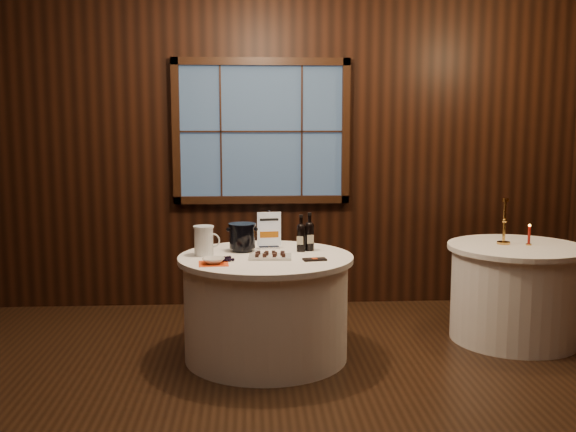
{
  "coord_description": "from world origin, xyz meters",
  "views": [
    {
      "loc": [
        -0.11,
        -3.83,
        1.74
      ],
      "look_at": [
        0.16,
        0.9,
        1.08
      ],
      "focal_mm": 42.0,
      "sensor_mm": 36.0,
      "label": 1
    }
  ],
  "objects": [
    {
      "name": "ice_bucket",
      "position": [
        -0.17,
        1.18,
        0.88
      ],
      "size": [
        0.21,
        0.21,
        0.21
      ],
      "color": "black",
      "rests_on": "main_table"
    },
    {
      "name": "chocolate_box",
      "position": [
        0.34,
        0.81,
        0.78
      ],
      "size": [
        0.17,
        0.1,
        0.01
      ],
      "primitive_type": "cube",
      "rotation": [
        0.0,
        0.0,
        0.15
      ],
      "color": "black",
      "rests_on": "main_table"
    },
    {
      "name": "side_table",
      "position": [
        2.0,
        1.3,
        0.39
      ],
      "size": [
        1.08,
        1.08,
        0.77
      ],
      "color": "white",
      "rests_on": "ground"
    },
    {
      "name": "sign_stand",
      "position": [
        0.03,
        1.27,
        0.87
      ],
      "size": [
        0.18,
        0.1,
        0.3
      ],
      "rotation": [
        0.0,
        0.0,
        0.1
      ],
      "color": "#BBBCC2",
      "rests_on": "main_table"
    },
    {
      "name": "grape_bunch",
      "position": [
        -0.27,
        0.8,
        0.79
      ],
      "size": [
        0.15,
        0.07,
        0.04
      ],
      "rotation": [
        0.0,
        0.0,
        0.2
      ],
      "color": "black",
      "rests_on": "main_table"
    },
    {
      "name": "main_table",
      "position": [
        0.0,
        1.0,
        0.39
      ],
      "size": [
        1.28,
        1.28,
        0.77
      ],
      "color": "white",
      "rests_on": "ground"
    },
    {
      "name": "brass_candlestick",
      "position": [
        1.91,
        1.36,
        0.9
      ],
      "size": [
        0.1,
        0.1,
        0.37
      ],
      "color": "#BF8A3B",
      "rests_on": "side_table"
    },
    {
      "name": "back_wall",
      "position": [
        0.0,
        2.48,
        1.54
      ],
      "size": [
        6.0,
        0.1,
        3.0
      ],
      "color": "black",
      "rests_on": "ground"
    },
    {
      "name": "chocolate_plate",
      "position": [
        0.03,
        0.91,
        0.79
      ],
      "size": [
        0.32,
        0.22,
        0.04
      ],
      "rotation": [
        0.0,
        0.0,
        -0.06
      ],
      "color": "silver",
      "rests_on": "main_table"
    },
    {
      "name": "port_bottle_right",
      "position": [
        0.34,
        1.18,
        0.9
      ],
      "size": [
        0.07,
        0.07,
        0.29
      ],
      "rotation": [
        0.0,
        0.0,
        0.12
      ],
      "color": "black",
      "rests_on": "main_table"
    },
    {
      "name": "ground",
      "position": [
        0.0,
        0.0,
        0.0
      ],
      "size": [
        6.0,
        6.0,
        0.0
      ],
      "primitive_type": "plane",
      "color": "black",
      "rests_on": "ground"
    },
    {
      "name": "glass_pitcher",
      "position": [
        -0.45,
        1.04,
        0.88
      ],
      "size": [
        0.2,
        0.15,
        0.22
      ],
      "rotation": [
        0.0,
        0.0,
        -0.23
      ],
      "color": "white",
      "rests_on": "main_table"
    },
    {
      "name": "port_bottle_left",
      "position": [
        0.27,
        1.15,
        0.89
      ],
      "size": [
        0.07,
        0.08,
        0.28
      ],
      "rotation": [
        0.0,
        0.0,
        -0.31
      ],
      "color": "black",
      "rests_on": "main_table"
    },
    {
      "name": "red_candle",
      "position": [
        2.09,
        1.3,
        0.84
      ],
      "size": [
        0.05,
        0.05,
        0.17
      ],
      "color": "#BF8A3B",
      "rests_on": "side_table"
    },
    {
      "name": "orange_napkin",
      "position": [
        -0.37,
        0.74,
        0.77
      ],
      "size": [
        0.22,
        0.22,
        0.0
      ],
      "primitive_type": "cube",
      "rotation": [
        0.0,
        0.0,
        0.08
      ],
      "color": "#E74413",
      "rests_on": "main_table"
    },
    {
      "name": "cracker_bowl",
      "position": [
        -0.37,
        0.74,
        0.79
      ],
      "size": [
        0.16,
        0.16,
        0.04
      ],
      "primitive_type": "imported",
      "rotation": [
        0.0,
        0.0,
        0.04
      ],
      "color": "silver",
      "rests_on": "orange_napkin"
    }
  ]
}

